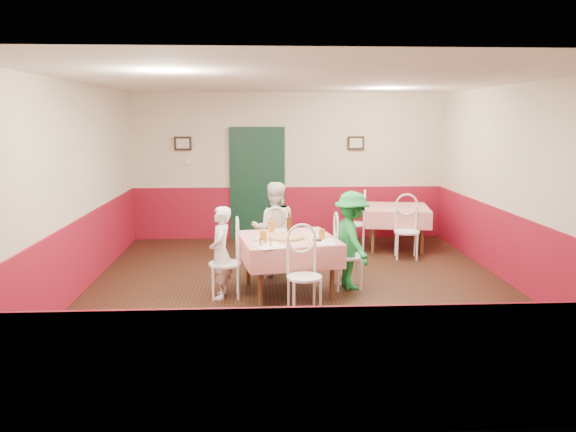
{
  "coord_description": "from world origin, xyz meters",
  "views": [
    {
      "loc": [
        -0.59,
        -7.32,
        2.34
      ],
      "look_at": [
        -0.19,
        -0.02,
        1.05
      ],
      "focal_mm": 35.0,
      "sensor_mm": 36.0,
      "label": 1
    }
  ],
  "objects": [
    {
      "name": "floor",
      "position": [
        0.0,
        0.0,
        0.0
      ],
      "size": [
        7.0,
        7.0,
        0.0
      ],
      "primitive_type": "plane",
      "color": "black",
      "rests_on": "ground"
    },
    {
      "name": "ceiling",
      "position": [
        0.0,
        0.0,
        2.8
      ],
      "size": [
        7.0,
        7.0,
        0.0
      ],
      "primitive_type": "plane",
      "color": "white",
      "rests_on": "back_wall"
    },
    {
      "name": "back_wall",
      "position": [
        0.0,
        3.5,
        1.4
      ],
      "size": [
        6.0,
        0.1,
        2.8
      ],
      "primitive_type": "cube",
      "color": "beige",
      "rests_on": "ground"
    },
    {
      "name": "front_wall",
      "position": [
        0.0,
        -3.5,
        1.4
      ],
      "size": [
        6.0,
        0.1,
        2.8
      ],
      "primitive_type": "cube",
      "color": "beige",
      "rests_on": "ground"
    },
    {
      "name": "left_wall",
      "position": [
        -3.0,
        0.0,
        1.4
      ],
      "size": [
        0.1,
        7.0,
        2.8
      ],
      "primitive_type": "cube",
      "color": "beige",
      "rests_on": "ground"
    },
    {
      "name": "right_wall",
      "position": [
        3.0,
        0.0,
        1.4
      ],
      "size": [
        0.1,
        7.0,
        2.8
      ],
      "primitive_type": "cube",
      "color": "beige",
      "rests_on": "ground"
    },
    {
      "name": "wainscot_back",
      "position": [
        0.0,
        3.48,
        0.5
      ],
      "size": [
        6.0,
        0.03,
        1.0
      ],
      "primitive_type": "cube",
      "color": "maroon",
      "rests_on": "ground"
    },
    {
      "name": "wainscot_front",
      "position": [
        0.0,
        -3.48,
        0.5
      ],
      "size": [
        6.0,
        0.03,
        1.0
      ],
      "primitive_type": "cube",
      "color": "maroon",
      "rests_on": "ground"
    },
    {
      "name": "wainscot_left",
      "position": [
        -2.98,
        0.0,
        0.5
      ],
      "size": [
        0.03,
        7.0,
        1.0
      ],
      "primitive_type": "cube",
      "color": "maroon",
      "rests_on": "ground"
    },
    {
      "name": "wainscot_right",
      "position": [
        2.98,
        0.0,
        0.5
      ],
      "size": [
        0.03,
        7.0,
        1.0
      ],
      "primitive_type": "cube",
      "color": "maroon",
      "rests_on": "ground"
    },
    {
      "name": "door",
      "position": [
        -0.6,
        3.45,
        1.05
      ],
      "size": [
        0.96,
        0.06,
        2.1
      ],
      "primitive_type": "cube",
      "color": "black",
      "rests_on": "ground"
    },
    {
      "name": "picture_left",
      "position": [
        -2.0,
        3.45,
        1.85
      ],
      "size": [
        0.32,
        0.03,
        0.26
      ],
      "primitive_type": "cube",
      "color": "black",
      "rests_on": "back_wall"
    },
    {
      "name": "picture_right",
      "position": [
        1.3,
        3.45,
        1.85
      ],
      "size": [
        0.32,
        0.03,
        0.26
      ],
      "primitive_type": "cube",
      "color": "black",
      "rests_on": "back_wall"
    },
    {
      "name": "thermostat",
      "position": [
        -1.9,
        3.45,
        1.5
      ],
      "size": [
        0.1,
        0.03,
        0.1
      ],
      "primitive_type": "cube",
      "color": "white",
      "rests_on": "back_wall"
    },
    {
      "name": "main_table",
      "position": [
        -0.19,
        -0.02,
        0.38
      ],
      "size": [
        1.42,
        1.42,
        0.77
      ],
      "primitive_type": "cube",
      "rotation": [
        0.0,
        0.0,
        0.18
      ],
      "color": "red",
      "rests_on": "ground"
    },
    {
      "name": "second_table",
      "position": [
        1.89,
        2.49,
        0.38
      ],
      "size": [
        1.28,
        1.28,
        0.77
      ],
      "primitive_type": "cube",
      "rotation": [
        0.0,
        0.0,
        -0.16
      ],
      "color": "red",
      "rests_on": "ground"
    },
    {
      "name": "chair_left",
      "position": [
        -1.03,
        -0.17,
        0.45
      ],
      "size": [
        0.45,
        0.45,
        0.9
      ],
      "primitive_type": null,
      "rotation": [
        0.0,
        0.0,
        -1.48
      ],
      "color": "white",
      "rests_on": "ground"
    },
    {
      "name": "chair_right",
      "position": [
        0.64,
        0.13,
        0.45
      ],
      "size": [
        0.42,
        0.42,
        0.9
      ],
      "primitive_type": null,
      "rotation": [
        0.0,
        0.0,
        1.57
      ],
      "color": "white",
      "rests_on": "ground"
    },
    {
      "name": "chair_far",
      "position": [
        -0.35,
        0.81,
        0.45
      ],
      "size": [
        0.46,
        0.46,
        0.9
      ],
      "primitive_type": null,
      "rotation": [
        0.0,
        0.0,
        3.24
      ],
      "color": "white",
      "rests_on": "ground"
    },
    {
      "name": "chair_near",
      "position": [
        -0.04,
        -0.86,
        0.45
      ],
      "size": [
        0.47,
        0.47,
        0.9
      ],
      "primitive_type": null,
      "rotation": [
        0.0,
        0.0,
        0.14
      ],
      "color": "white",
      "rests_on": "ground"
    },
    {
      "name": "chair_second_a",
      "position": [
        1.14,
        2.49,
        0.45
      ],
      "size": [
        0.48,
        0.48,
        0.9
      ],
      "primitive_type": null,
      "rotation": [
        0.0,
        0.0,
        -1.73
      ],
      "color": "white",
      "rests_on": "ground"
    },
    {
      "name": "chair_second_b",
      "position": [
        1.89,
        1.74,
        0.45
      ],
      "size": [
        0.48,
        0.48,
        0.9
      ],
      "primitive_type": null,
      "rotation": [
        0.0,
        0.0,
        -0.16
      ],
      "color": "white",
      "rests_on": "ground"
    },
    {
      "name": "pizza",
      "position": [
        -0.22,
        -0.08,
        0.78
      ],
      "size": [
        0.54,
        0.54,
        0.03
      ],
      "primitive_type": "cylinder",
      "rotation": [
        0.0,
        0.0,
        0.18
      ],
      "color": "#B74723",
      "rests_on": "main_table"
    },
    {
      "name": "plate_left",
      "position": [
        -0.59,
        -0.1,
        0.77
      ],
      "size": [
        0.29,
        0.29,
        0.01
      ],
      "primitive_type": "cylinder",
      "rotation": [
        0.0,
        0.0,
        0.18
      ],
      "color": "white",
      "rests_on": "main_table"
    },
    {
      "name": "plate_right",
      "position": [
        0.21,
        0.04,
        0.77
      ],
      "size": [
        0.29,
        0.29,
        0.01
      ],
      "primitive_type": "cylinder",
      "rotation": [
        0.0,
        0.0,
        0.18
      ],
      "color": "white",
      "rests_on": "main_table"
    },
    {
      "name": "plate_far",
      "position": [
        -0.29,
        0.4,
        0.77
      ],
      "size": [
        0.29,
        0.29,
        0.01
      ],
      "primitive_type": "cylinder",
      "rotation": [
        0.0,
        0.0,
        0.18
      ],
      "color": "white",
      "rests_on": "main_table"
    },
    {
      "name": "glass_a",
      "position": [
        -0.53,
        -0.33,
        0.84
      ],
      "size": [
        0.1,
        0.1,
        0.15
      ],
      "primitive_type": "cylinder",
      "rotation": [
        0.0,
        0.0,
        0.18
      ],
      "color": "#BF7219",
      "rests_on": "main_table"
    },
    {
      "name": "glass_b",
      "position": [
        0.24,
        -0.16,
        0.83
      ],
      "size": [
        0.09,
        0.09,
        0.14
      ],
      "primitive_type": "cylinder",
      "rotation": [
        0.0,
        0.0,
        0.18
      ],
      "color": "#BF7219",
      "rests_on": "main_table"
    },
    {
      "name": "glass_c",
      "position": [
        -0.4,
        0.35,
        0.84
      ],
      "size": [
        0.1,
        0.1,
        0.16
      ],
      "primitive_type": "cylinder",
      "rotation": [
        0.0,
        0.0,
        0.18
      ],
      "color": "#BF7219",
      "rests_on": "main_table"
    },
    {
      "name": "beer_bottle",
      "position": [
        -0.16,
        0.37,
        0.88
      ],
      "size": [
        0.08,
        0.08,
        0.24
      ],
      "primitive_type": "cylinder",
      "rotation": [
        0.0,
        0.0,
        0.18
      ],
      "color": "#381C0A",
      "rests_on": "main_table"
    },
    {
      "name": "shaker_a",
      "position": [
        -0.54,
        -0.51,
        0.81
      ],
      "size": [
        0.04,
        0.04,
        0.09
      ],
      "primitive_type": "cylinder",
      "rotation": [
        0.0,
        0.0,
        0.18
      ],
      "color": "silver",
      "rests_on": "main_table"
    },
    {
      "name": "shaker_b",
      "position": [
        -0.44,
        -0.55,
        0.81
      ],
      "size": [
        0.04,
        0.04,
        0.09
      ],
      "primitive_type": "cylinder",
      "rotation": [
        0.0,
        0.0,
        0.18
      ],
      "color": "silver",
      "rests_on": "main_table"
    },
    {
      "name": "shaker_c",
      "position": [
        -0.56,
        -0.48,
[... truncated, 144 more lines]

